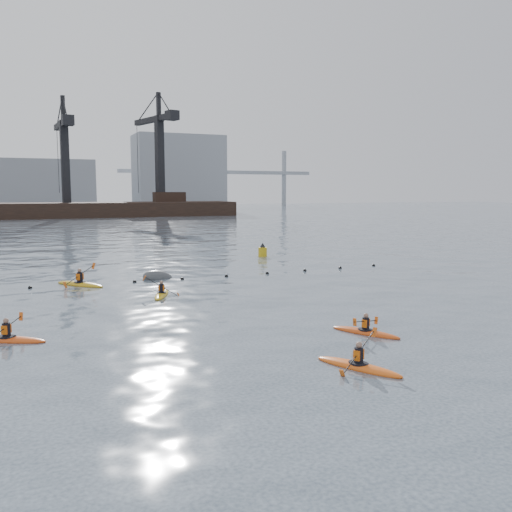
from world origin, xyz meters
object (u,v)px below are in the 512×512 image
Objects in this scene: kayaker_5 at (80,284)px; nav_buoy at (263,252)px; kayaker_3 at (162,294)px; kayaker_4 at (366,331)px; kayaker_0 at (358,365)px; mooring_buoy at (158,278)px; kayaker_2 at (7,339)px.

kayaker_5 reaches higher than nav_buoy.
kayaker_4 is (5.67, -10.97, 0.00)m from kayaker_3.
kayaker_3 is at bearing 75.34° from kayaker_0.
kayaker_4 is 25.61m from nav_buoy.
kayaker_3 is at bearing -100.90° from mooring_buoy.
kayaker_2 is at bearing -124.85° from mooring_buoy.
kayaker_2 is (-10.50, 7.88, 0.00)m from kayaker_0.
kayaker_4 is (2.65, 3.48, -0.00)m from kayaker_0.
kayaker_3 is 18.35m from nav_buoy.
kayaker_0 reaches higher than kayaker_2.
mooring_buoy is (4.90, 0.72, -0.11)m from kayaker_5.
kayaker_4 is 18.60m from kayaker_5.
kayaker_0 is 4.37m from kayaker_4.
nav_buoy is at bearing -13.01° from kayaker_2.
kayaker_5 is (-3.79, 5.04, 0.02)m from kayaker_3.
kayaker_4 is at bearing -77.75° from kayaker_2.
kayaker_5 reaches higher than kayaker_0.
kayaker_3 is (-3.02, 14.45, -0.01)m from kayaker_0.
mooring_buoy is at bearing -4.09° from kayaker_2.
mooring_buoy is (-4.56, 16.74, -0.09)m from kayaker_4.
kayaker_0 is 1.45× the size of mooring_buoy.
kayaker_4 is at bearing 26.24° from kayaker_0.
kayaker_2 is at bearing 116.64° from kayaker_0.
kayaker_3 is 5.87m from mooring_buoy.
mooring_buoy is (8.59, 12.33, -0.10)m from kayaker_2.
kayaker_0 is 2.24× the size of nav_buoy.
kayaker_0 is 20.65m from kayaker_5.
mooring_buoy is (-1.91, 20.22, -0.09)m from kayaker_0.
kayaker_0 is 20.31m from mooring_buoy.
kayaker_5 is at bearing 149.75° from kayaker_3.
kayaker_4 is 17.35m from mooring_buoy.
kayaker_3 is at bearing -131.10° from nav_buoy.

